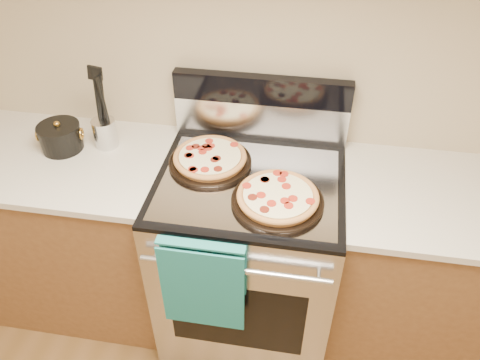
% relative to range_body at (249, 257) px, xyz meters
% --- Properties ---
extents(wall_back, '(4.00, 0.00, 4.00)m').
position_rel_range_body_xyz_m(wall_back, '(0.00, 0.35, 0.90)').
color(wall_back, '#C6B28F').
rests_on(wall_back, ground).
extents(range_body, '(0.76, 0.68, 0.90)m').
position_rel_range_body_xyz_m(range_body, '(0.00, 0.00, 0.00)').
color(range_body, '#B7B7BC').
rests_on(range_body, ground).
extents(oven_window, '(0.56, 0.01, 0.40)m').
position_rel_range_body_xyz_m(oven_window, '(0.00, -0.34, 0.00)').
color(oven_window, black).
rests_on(oven_window, range_body).
extents(cooktop, '(0.76, 0.68, 0.02)m').
position_rel_range_body_xyz_m(cooktop, '(0.00, 0.00, 0.46)').
color(cooktop, black).
rests_on(cooktop, range_body).
extents(backsplash_lower, '(0.76, 0.06, 0.18)m').
position_rel_range_body_xyz_m(backsplash_lower, '(0.00, 0.31, 0.56)').
color(backsplash_lower, silver).
rests_on(backsplash_lower, cooktop).
extents(backsplash_upper, '(0.76, 0.06, 0.12)m').
position_rel_range_body_xyz_m(backsplash_upper, '(0.00, 0.31, 0.71)').
color(backsplash_upper, black).
rests_on(backsplash_upper, backsplash_lower).
extents(oven_handle, '(0.70, 0.03, 0.03)m').
position_rel_range_body_xyz_m(oven_handle, '(0.00, -0.38, 0.35)').
color(oven_handle, silver).
rests_on(oven_handle, range_body).
extents(dish_towel, '(0.32, 0.05, 0.42)m').
position_rel_range_body_xyz_m(dish_towel, '(-0.12, -0.38, 0.25)').
color(dish_towel, '#18627C').
rests_on(dish_towel, oven_handle).
extents(foil_sheet, '(0.70, 0.55, 0.01)m').
position_rel_range_body_xyz_m(foil_sheet, '(0.00, -0.03, 0.47)').
color(foil_sheet, gray).
rests_on(foil_sheet, cooktop).
extents(cabinet_left, '(1.00, 0.62, 0.88)m').
position_rel_range_body_xyz_m(cabinet_left, '(-0.88, 0.03, -0.01)').
color(cabinet_left, brown).
rests_on(cabinet_left, ground).
extents(countertop_left, '(1.02, 0.64, 0.03)m').
position_rel_range_body_xyz_m(countertop_left, '(-0.88, 0.03, 0.45)').
color(countertop_left, beige).
rests_on(countertop_left, cabinet_left).
extents(cabinet_right, '(1.00, 0.62, 0.88)m').
position_rel_range_body_xyz_m(cabinet_right, '(0.88, 0.03, -0.01)').
color(cabinet_right, brown).
rests_on(cabinet_right, ground).
extents(countertop_right, '(1.02, 0.64, 0.03)m').
position_rel_range_body_xyz_m(countertop_right, '(0.88, 0.03, 0.45)').
color(countertop_right, beige).
rests_on(countertop_right, cabinet_right).
extents(pepperoni_pizza_back, '(0.44, 0.44, 0.05)m').
position_rel_range_body_xyz_m(pepperoni_pizza_back, '(-0.18, 0.07, 0.50)').
color(pepperoni_pizza_back, '#AF6A35').
rests_on(pepperoni_pizza_back, foil_sheet).
extents(pepperoni_pizza_front, '(0.35, 0.35, 0.05)m').
position_rel_range_body_xyz_m(pepperoni_pizza_front, '(0.12, -0.13, 0.50)').
color(pepperoni_pizza_front, '#AF6A35').
rests_on(pepperoni_pizza_front, foil_sheet).
extents(utensil_crock, '(0.12, 0.12, 0.13)m').
position_rel_range_body_xyz_m(utensil_crock, '(-0.67, 0.15, 0.52)').
color(utensil_crock, silver).
rests_on(utensil_crock, countertop_left).
extents(saucepan, '(0.21, 0.21, 0.11)m').
position_rel_range_body_xyz_m(saucepan, '(-0.85, 0.09, 0.51)').
color(saucepan, black).
rests_on(saucepan, countertop_left).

